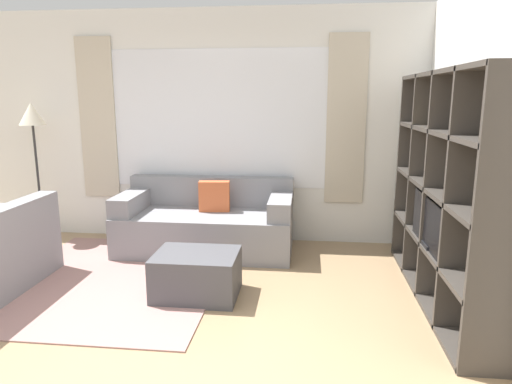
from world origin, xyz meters
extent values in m
plane|color=#9E7F5B|center=(0.00, 0.00, 0.00)|extent=(16.00, 16.00, 0.00)
cube|color=white|center=(0.00, 2.78, 1.35)|extent=(5.95, 0.07, 2.70)
cube|color=white|center=(0.00, 2.74, 1.45)|extent=(2.61, 0.01, 1.60)
cube|color=beige|center=(-1.47, 2.73, 1.45)|extent=(0.44, 0.03, 1.90)
cube|color=beige|center=(1.47, 2.73, 1.45)|extent=(0.44, 0.03, 1.90)
cube|color=white|center=(2.41, 1.37, 1.35)|extent=(0.07, 3.95, 2.70)
cube|color=gray|center=(-0.77, 1.34, 0.01)|extent=(2.02, 2.35, 0.01)
cube|color=silver|center=(2.36, 1.26, 0.96)|extent=(0.02, 2.29, 1.92)
cube|color=#3D3833|center=(2.19, 0.12, 0.96)|extent=(0.37, 0.04, 1.92)
cube|color=#3D3833|center=(2.19, 0.69, 0.96)|extent=(0.37, 0.04, 1.92)
cube|color=#3D3833|center=(2.19, 1.26, 0.96)|extent=(0.37, 0.04, 1.92)
cube|color=#3D3833|center=(2.19, 1.83, 0.96)|extent=(0.37, 0.04, 1.92)
cube|color=#3D3833|center=(2.19, 2.40, 0.96)|extent=(0.37, 0.04, 1.92)
cube|color=#3D3833|center=(2.19, 1.26, 0.02)|extent=(0.37, 2.29, 0.04)
cube|color=#3D3833|center=(2.19, 1.26, 0.48)|extent=(0.37, 2.29, 0.04)
cube|color=#3D3833|center=(2.19, 1.26, 0.96)|extent=(0.37, 2.29, 0.04)
cube|color=#3D3833|center=(2.19, 1.26, 1.44)|extent=(0.37, 2.29, 0.04)
cube|color=#3D3833|center=(2.19, 1.26, 1.90)|extent=(0.37, 2.29, 0.04)
cube|color=black|center=(2.05, 1.17, 0.70)|extent=(0.04, 0.89, 0.41)
cube|color=black|center=(2.07, 1.17, 0.51)|extent=(0.10, 0.24, 0.03)
cylinder|color=gold|center=(2.17, 0.98, 1.50)|extent=(0.10, 0.10, 0.09)
cylinder|color=gold|center=(2.17, 1.56, 1.53)|extent=(0.07, 0.07, 0.16)
cube|color=#232328|center=(2.17, 1.01, 1.54)|extent=(0.10, 0.10, 0.17)
cylinder|color=white|center=(2.17, 0.97, 0.09)|extent=(0.09, 0.09, 0.11)
cube|color=orange|center=(2.17, 0.96, 0.08)|extent=(0.07, 0.07, 0.09)
cube|color=gray|center=(-0.07, 2.24, 0.22)|extent=(1.92, 0.89, 0.45)
cube|color=gray|center=(-0.07, 2.60, 0.62)|extent=(1.92, 0.18, 0.34)
cube|color=gray|center=(-0.91, 2.24, 0.55)|extent=(0.24, 0.83, 0.21)
cube|color=gray|center=(0.77, 2.24, 0.55)|extent=(0.24, 0.83, 0.21)
cube|color=#C65B33|center=(0.02, 2.32, 0.62)|extent=(0.35, 0.15, 0.34)
cube|color=gray|center=(-1.51, 0.88, 0.62)|extent=(0.18, 1.46, 0.34)
cube|color=gray|center=(-1.87, 1.49, 0.55)|extent=(0.83, 0.24, 0.21)
cube|color=#47474C|center=(0.11, 1.08, 0.19)|extent=(0.72, 0.56, 0.39)
cylinder|color=black|center=(-2.15, 2.47, 0.01)|extent=(0.26, 0.26, 0.02)
cylinder|color=#2D2D30|center=(-2.15, 2.47, 0.71)|extent=(0.03, 0.03, 1.36)
cone|color=beige|center=(-2.15, 2.47, 1.52)|extent=(0.30, 0.30, 0.26)
camera|label=1|loc=(1.04, -2.57, 1.71)|focal=32.00mm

